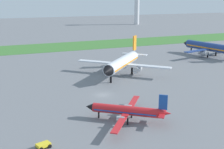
# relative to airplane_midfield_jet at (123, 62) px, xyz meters

# --- Properties ---
(ground_plane) EXTENTS (600.00, 600.00, 0.00)m
(ground_plane) POSITION_rel_airplane_midfield_jet_xyz_m (-13.99, -18.16, -4.18)
(ground_plane) COLOR slate
(grass_taxiway_strip) EXTENTS (360.00, 28.00, 0.08)m
(grass_taxiway_strip) POSITION_rel_airplane_midfield_jet_xyz_m (-13.99, 64.28, -4.14)
(grass_taxiway_strip) COLOR #3D7533
(grass_taxiway_strip) RESTS_ON ground_plane
(airplane_midfield_jet) EXTENTS (25.79, 26.28, 11.60)m
(airplane_midfield_jet) POSITION_rel_airplane_midfield_jet_xyz_m (0.00, 0.00, 0.00)
(airplane_midfield_jet) COLOR silver
(airplane_midfield_jet) RESTS_ON ground_plane
(airplane_foreground_turboprop) EXTENTS (16.11, 18.12, 6.55)m
(airplane_foreground_turboprop) POSITION_rel_airplane_midfield_jet_xyz_m (-15.43, -36.55, -1.78)
(airplane_foreground_turboprop) COLOR red
(airplane_foreground_turboprop) RESTS_ON ground_plane
(airplane_parked_jet_far) EXTENTS (31.18, 30.80, 11.16)m
(airplane_parked_jet_far) POSITION_rel_airplane_midfield_jet_xyz_m (48.39, 14.34, -0.16)
(airplane_parked_jet_far) COLOR navy
(airplane_parked_jet_far) RESTS_ON ground_plane
(baggage_cart_near_gate) EXTENTS (2.80, 2.40, 0.90)m
(baggage_cart_near_gate) POSITION_rel_airplane_midfield_jet_xyz_m (-34.17, -41.88, -3.61)
(baggage_cart_near_gate) COLOR yellow
(baggage_cart_near_gate) RESTS_ON ground_plane
(control_tower) EXTENTS (8.00, 8.00, 35.40)m
(control_tower) POSITION_rel_airplane_midfield_jet_xyz_m (85.92, 160.46, 16.77)
(control_tower) COLOR silver
(control_tower) RESTS_ON ground_plane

